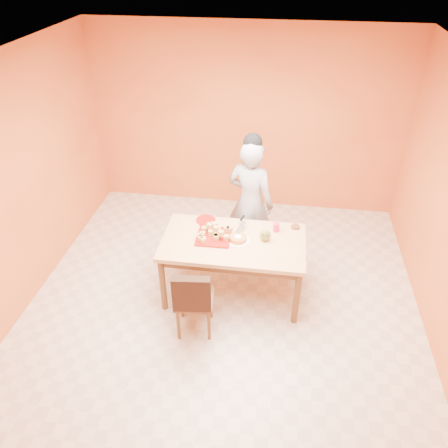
# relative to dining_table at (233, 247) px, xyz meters

# --- Properties ---
(floor) EXTENTS (5.00, 5.00, 0.00)m
(floor) POSITION_rel_dining_table_xyz_m (-0.08, -0.39, -0.67)
(floor) COLOR beige
(floor) RESTS_ON ground
(ceiling) EXTENTS (5.00, 5.00, 0.00)m
(ceiling) POSITION_rel_dining_table_xyz_m (-0.08, -0.39, 2.03)
(ceiling) COLOR silver
(ceiling) RESTS_ON wall_back
(wall_back) EXTENTS (4.50, 0.00, 4.50)m
(wall_back) POSITION_rel_dining_table_xyz_m (-0.08, 2.11, 0.68)
(wall_back) COLOR orange
(wall_back) RESTS_ON floor
(wall_left) EXTENTS (0.00, 5.00, 5.00)m
(wall_left) POSITION_rel_dining_table_xyz_m (-2.33, -0.39, 0.68)
(wall_left) COLOR orange
(wall_left) RESTS_ON floor
(dining_table) EXTENTS (1.60, 0.90, 0.76)m
(dining_table) POSITION_rel_dining_table_xyz_m (0.00, 0.00, 0.00)
(dining_table) COLOR tan
(dining_table) RESTS_ON floor
(dining_chair) EXTENTS (0.44, 0.51, 0.88)m
(dining_chair) POSITION_rel_dining_table_xyz_m (-0.33, -0.65, -0.21)
(dining_chair) COLOR brown
(dining_chair) RESTS_ON floor
(pastry_pile) EXTENTS (0.34, 0.34, 0.11)m
(pastry_pile) POSITION_rel_dining_table_xyz_m (-0.23, 0.03, 0.17)
(pastry_pile) COLOR tan
(pastry_pile) RESTS_ON pastry_platter
(person) EXTENTS (0.71, 0.59, 1.66)m
(person) POSITION_rel_dining_table_xyz_m (0.12, 0.73, 0.16)
(person) COLOR gray
(person) RESTS_ON floor
(pastry_platter) EXTENTS (0.39, 0.39, 0.02)m
(pastry_platter) POSITION_rel_dining_table_xyz_m (-0.23, 0.03, 0.11)
(pastry_platter) COLOR maroon
(pastry_platter) RESTS_ON dining_table
(red_dinner_plate) EXTENTS (0.30, 0.30, 0.01)m
(red_dinner_plate) POSITION_rel_dining_table_xyz_m (-0.38, 0.35, 0.10)
(red_dinner_plate) COLOR maroon
(red_dinner_plate) RESTS_ON dining_table
(white_cake_plate) EXTENTS (0.29, 0.29, 0.01)m
(white_cake_plate) POSITION_rel_dining_table_xyz_m (0.05, 0.00, 0.10)
(white_cake_plate) COLOR white
(white_cake_plate) RESTS_ON dining_table
(sponge_cake) EXTENTS (0.22, 0.22, 0.04)m
(sponge_cake) POSITION_rel_dining_table_xyz_m (0.05, 0.00, 0.13)
(sponge_cake) COLOR orange
(sponge_cake) RESTS_ON white_cake_plate
(cake_server) EXTENTS (0.10, 0.24, 0.01)m
(cake_server) POSITION_rel_dining_table_xyz_m (0.06, 0.18, 0.16)
(cake_server) COLOR white
(cake_server) RESTS_ON sponge_cake
(egg_ornament) EXTENTS (0.13, 0.11, 0.15)m
(egg_ornament) POSITION_rel_dining_table_xyz_m (0.35, 0.05, 0.17)
(egg_ornament) COLOR olive
(egg_ornament) RESTS_ON dining_table
(magenta_glass) EXTENTS (0.08, 0.08, 0.10)m
(magenta_glass) POSITION_rel_dining_table_xyz_m (0.46, 0.26, 0.15)
(magenta_glass) COLOR #CF1F5A
(magenta_glass) RESTS_ON dining_table
(checker_tin) EXTENTS (0.11, 0.11, 0.03)m
(checker_tin) POSITION_rel_dining_table_xyz_m (0.68, 0.35, 0.11)
(checker_tin) COLOR #321A0D
(checker_tin) RESTS_ON dining_table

